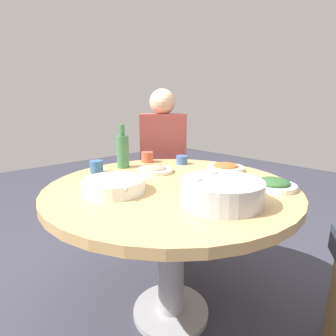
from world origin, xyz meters
TOP-DOWN VIEW (x-y plane):
  - ground at (0.00, 0.00)m, footprint 8.00×8.00m
  - round_dining_table at (0.00, 0.00)m, footprint 1.15×1.15m
  - rice_bowl at (0.31, -0.03)m, footprint 0.31×0.31m
  - soup_bowl at (-0.08, -0.26)m, footprint 0.29×0.27m
  - dish_shrimp at (-0.22, 0.09)m, footprint 0.19×0.19m
  - dish_stirfry at (0.02, 0.40)m, footprint 0.20×0.20m
  - dish_greens at (0.36, 0.28)m, footprint 0.19×0.19m
  - green_bottle at (-0.43, 0.02)m, footprint 0.07×0.07m
  - tea_cup_near at (-0.45, 0.22)m, footprint 0.08×0.08m
  - tea_cup_far at (-0.43, -0.15)m, footprint 0.07×0.07m
  - tea_cup_side at (-0.26, 0.34)m, footprint 0.07×0.07m
  - stool_for_diner_left at (-0.64, 0.51)m, footprint 0.33×0.33m
  - diner_left at (-0.64, 0.51)m, footprint 0.47×0.46m

SIDE VIEW (x-z plane):
  - ground at x=0.00m, z-range 0.00..0.00m
  - stool_for_diner_left at x=-0.64m, z-range 0.00..0.43m
  - round_dining_table at x=0.00m, z-range 0.23..0.95m
  - dish_shrimp at x=-0.22m, z-range 0.72..0.75m
  - dish_stirfry at x=0.02m, z-range 0.72..0.76m
  - dish_greens at x=0.36m, z-range 0.72..0.76m
  - tea_cup_side at x=-0.26m, z-range 0.72..0.77m
  - soup_bowl at x=-0.08m, z-range 0.72..0.78m
  - diner_left at x=-0.64m, z-range 0.37..1.13m
  - tea_cup_far at x=-0.43m, z-range 0.72..0.79m
  - tea_cup_near at x=-0.45m, z-range 0.72..0.79m
  - rice_bowl at x=0.31m, z-range 0.72..0.82m
  - green_bottle at x=-0.43m, z-range 0.70..0.95m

